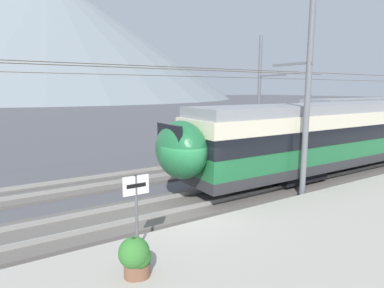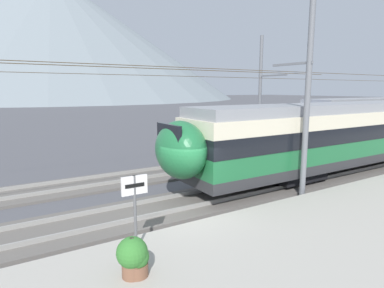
{
  "view_description": "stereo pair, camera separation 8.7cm",
  "coord_description": "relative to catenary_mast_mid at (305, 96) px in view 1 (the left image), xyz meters",
  "views": [
    {
      "loc": [
        -5.68,
        -9.37,
        4.57
      ],
      "look_at": [
        2.17,
        3.27,
        2.07
      ],
      "focal_mm": 30.45,
      "sensor_mm": 36.0,
      "label": 1
    },
    {
      "loc": [
        -5.61,
        -9.42,
        4.57
      ],
      "look_at": [
        2.17,
        3.27,
        2.07
      ],
      "focal_mm": 30.45,
      "sensor_mm": 36.0,
      "label": 2
    }
  ],
  "objects": [
    {
      "name": "potted_plant_platform_edge",
      "position": [
        -8.43,
        -2.51,
        -3.56
      ],
      "size": [
        0.57,
        0.57,
        0.75
      ],
      "color": "brown",
      "rests_on": "platform_slab"
    },
    {
      "name": "track_near",
      "position": [
        -5.33,
        1.7,
        -4.24
      ],
      "size": [
        120.0,
        3.0,
        0.28
      ],
      "color": "#5B5651",
      "rests_on": "ground"
    },
    {
      "name": "mountain_central_peak",
      "position": [
        18.49,
        168.51,
        25.59
      ],
      "size": [
        174.24,
        174.24,
        59.81
      ],
      "primitive_type": "cone",
      "color": "slate",
      "rests_on": "ground"
    },
    {
      "name": "track_far",
      "position": [
        -5.33,
        6.46,
        -4.24
      ],
      "size": [
        120.0,
        3.0,
        0.28
      ],
      "color": "#5B5651",
      "rests_on": "ground"
    },
    {
      "name": "potted_plant_by_shelter",
      "position": [
        -8.53,
        -2.49,
        -3.42
      ],
      "size": [
        0.71,
        0.71,
        0.94
      ],
      "color": "brown",
      "rests_on": "platform_slab"
    },
    {
      "name": "catenary_mast_far_side",
      "position": [
        5.77,
        8.64,
        -0.02
      ],
      "size": [
        40.2,
        2.64,
        8.35
      ],
      "color": "slate",
      "rests_on": "ground"
    },
    {
      "name": "catenary_mast_mid",
      "position": [
        0.0,
        0.0,
        0.0
      ],
      "size": [
        40.2,
        2.11,
        8.41
      ],
      "color": "slate",
      "rests_on": "ground"
    },
    {
      "name": "platform_sign",
      "position": [
        -7.99,
        -1.35,
        -2.46
      ],
      "size": [
        0.7,
        0.08,
        2.03
      ],
      "color": "#59595B",
      "rests_on": "platform_slab"
    },
    {
      "name": "ground_plane",
      "position": [
        -5.33,
        0.41,
        -4.31
      ],
      "size": [
        400.0,
        400.0,
        0.0
      ],
      "primitive_type": "plane",
      "color": "#4C4C51"
    }
  ]
}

